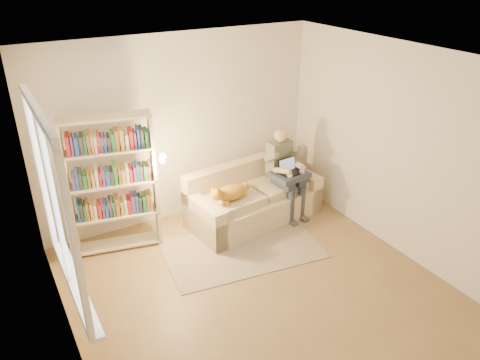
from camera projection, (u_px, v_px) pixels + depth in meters
floor at (266, 298)px, 5.25m from camera, size 4.50×4.50×0.00m
ceiling at (274, 66)px, 4.10m from camera, size 4.00×4.50×0.02m
wall_left at (62, 254)px, 3.78m from camera, size 0.02×4.50×2.60m
wall_right at (410, 157)px, 5.57m from camera, size 0.02×4.50×2.60m
wall_back at (180, 129)px, 6.42m from camera, size 4.00×0.02×2.60m
wall_front at (466, 344)px, 2.92m from camera, size 4.00×0.02×2.60m
window at (63, 233)px, 3.92m from camera, size 0.12×1.52×1.69m
sofa at (253, 200)px, 6.70m from camera, size 1.96×1.05×0.80m
person at (284, 168)px, 6.63m from camera, size 0.40×0.58×1.29m
cat at (231, 192)px, 6.22m from camera, size 0.69×0.30×0.26m
blanket at (286, 176)px, 6.55m from camera, size 0.53×0.45×0.08m
laptop at (286, 170)px, 6.52m from camera, size 0.33×0.26×0.27m
bookshelf at (112, 178)px, 5.74m from camera, size 1.18×0.57×1.80m
rug at (242, 249)px, 6.10m from camera, size 2.13×1.43×0.01m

